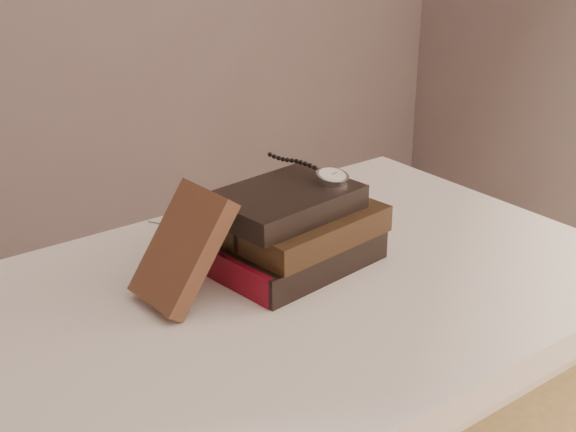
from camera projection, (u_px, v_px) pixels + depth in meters
table at (263, 354)px, 1.04m from camera, size 1.00×0.60×0.75m
book_stack at (295, 230)px, 1.06m from camera, size 0.24×0.18×0.11m
journal at (183, 248)px, 0.96m from camera, size 0.12×0.10×0.14m
pocket_watch at (327, 175)px, 1.07m from camera, size 0.05×0.15×0.02m
eyeglasses at (214, 223)px, 1.05m from camera, size 0.10×0.12×0.04m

